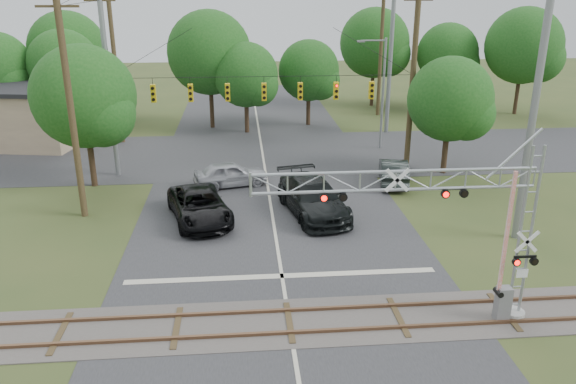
{
  "coord_description": "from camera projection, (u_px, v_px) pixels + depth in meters",
  "views": [
    {
      "loc": [
        -1.54,
        -15.27,
        11.3
      ],
      "look_at": [
        0.43,
        7.5,
        3.03
      ],
      "focal_mm": 35.0,
      "sensor_mm": 36.0,
      "label": 1
    }
  ],
  "objects": [
    {
      "name": "streetlight",
      "position": [
        381.0,
        88.0,
        40.79
      ],
      "size": [
        2.15,
        0.22,
        8.08
      ],
      "color": "gray",
      "rests_on": "ground"
    },
    {
      "name": "crossing_gantry",
      "position": [
        446.0,
        218.0,
        18.88
      ],
      "size": [
        9.93,
        0.83,
        6.5
      ],
      "color": "#969791",
      "rests_on": "ground"
    },
    {
      "name": "road_cross",
      "position": [
        263.0,
        154.0,
        40.76
      ],
      "size": [
        90.0,
        12.0,
        0.02
      ],
      "primitive_type": "cube",
      "color": "#2C2D2F",
      "rests_on": "ground"
    },
    {
      "name": "suv_dark",
      "position": [
        393.0,
        171.0,
        34.51
      ],
      "size": [
        2.53,
        4.89,
        1.53
      ],
      "primitive_type": "imported",
      "rotation": [
        0.0,
        0.0,
        2.94
      ],
      "color": "black",
      "rests_on": "ground"
    },
    {
      "name": "road_main",
      "position": [
        275.0,
        233.0,
        27.65
      ],
      "size": [
        14.0,
        90.0,
        0.02
      ],
      "primitive_type": "cube",
      "color": "#2C2D2F",
      "rests_on": "ground"
    },
    {
      "name": "utility_poles",
      "position": [
        304.0,
        68.0,
        37.94
      ],
      "size": [
        24.33,
        28.61,
        13.73
      ],
      "color": "#3D2F1C",
      "rests_on": "ground"
    },
    {
      "name": "pickup_black",
      "position": [
        199.0,
        206.0,
        28.87
      ],
      "size": [
        4.02,
        6.25,
        1.6
      ],
      "primitive_type": "imported",
      "rotation": [
        0.0,
        0.0,
        0.25
      ],
      "color": "black",
      "rests_on": "ground"
    },
    {
      "name": "treeline",
      "position": [
        267.0,
        59.0,
        47.59
      ],
      "size": [
        52.5,
        29.74,
        9.91
      ],
      "color": "#352518",
      "rests_on": "ground"
    },
    {
      "name": "ground",
      "position": [
        295.0,
        357.0,
        18.28
      ],
      "size": [
        160.0,
        160.0,
        0.0
      ],
      "primitive_type": "plane",
      "color": "#36451F",
      "rests_on": "ground"
    },
    {
      "name": "car_dark",
      "position": [
        313.0,
        197.0,
        29.67
      ],
      "size": [
        3.85,
        6.79,
        1.86
      ],
      "primitive_type": "imported",
      "rotation": [
        0.0,
        0.0,
        0.21
      ],
      "color": "black",
      "rests_on": "ground"
    },
    {
      "name": "traffic_signal_span",
      "position": [
        278.0,
        85.0,
        35.17
      ],
      "size": [
        19.34,
        0.36,
        11.5
      ],
      "color": "gray",
      "rests_on": "ground"
    },
    {
      "name": "railroad_track",
      "position": [
        289.0,
        322.0,
        20.14
      ],
      "size": [
        90.0,
        3.2,
        0.17
      ],
      "color": "#443E3B",
      "rests_on": "ground"
    },
    {
      "name": "sedan_silver",
      "position": [
        231.0,
        174.0,
        34.01
      ],
      "size": [
        4.75,
        2.77,
        1.52
      ],
      "primitive_type": "imported",
      "rotation": [
        0.0,
        0.0,
        1.8
      ],
      "color": "#98999F",
      "rests_on": "ground"
    }
  ]
}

